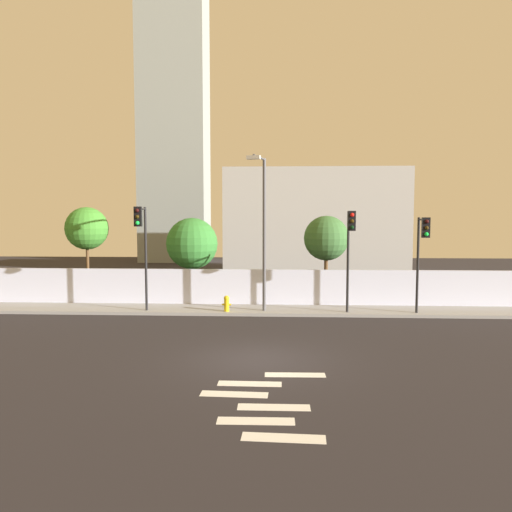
# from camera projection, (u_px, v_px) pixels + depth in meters

# --- Properties ---
(ground_plane) EXTENTS (80.00, 80.00, 0.00)m
(ground_plane) POSITION_uv_depth(u_px,v_px,m) (258.00, 359.00, 16.48)
(ground_plane) COLOR black
(sidewalk) EXTENTS (36.00, 2.40, 0.15)m
(sidewalk) POSITION_uv_depth(u_px,v_px,m) (266.00, 310.00, 24.64)
(sidewalk) COLOR gray
(sidewalk) RESTS_ON ground
(perimeter_wall) EXTENTS (36.00, 0.18, 1.80)m
(perimeter_wall) POSITION_uv_depth(u_px,v_px,m) (267.00, 287.00, 25.84)
(perimeter_wall) COLOR silver
(perimeter_wall) RESTS_ON sidewalk
(crosswalk_marking) EXTENTS (3.47, 4.75, 0.01)m
(crosswalk_marking) POSITION_uv_depth(u_px,v_px,m) (265.00, 401.00, 12.81)
(crosswalk_marking) COLOR silver
(crosswalk_marking) RESTS_ON ground
(traffic_light_left) EXTENTS (0.34, 1.50, 4.98)m
(traffic_light_left) POSITION_uv_depth(u_px,v_px,m) (142.00, 236.00, 23.32)
(traffic_light_left) COLOR black
(traffic_light_left) RESTS_ON sidewalk
(traffic_light_center) EXTENTS (0.34, 1.38, 4.49)m
(traffic_light_center) POSITION_uv_depth(u_px,v_px,m) (422.00, 244.00, 22.75)
(traffic_light_center) COLOR black
(traffic_light_center) RESTS_ON sidewalk
(traffic_light_right) EXTENTS (0.34, 1.17, 4.78)m
(traffic_light_right) POSITION_uv_depth(u_px,v_px,m) (350.00, 240.00, 23.02)
(traffic_light_right) COLOR black
(traffic_light_right) RESTS_ON sidewalk
(street_lamp_curbside) EXTENTS (0.81, 2.06, 7.25)m
(street_lamp_curbside) POSITION_uv_depth(u_px,v_px,m) (263.00, 222.00, 23.59)
(street_lamp_curbside) COLOR #4C4C51
(street_lamp_curbside) RESTS_ON sidewalk
(fire_hydrant) EXTENTS (0.44, 0.26, 0.76)m
(fire_hydrant) POSITION_uv_depth(u_px,v_px,m) (227.00, 303.00, 23.95)
(fire_hydrant) COLOR gold
(fire_hydrant) RESTS_ON sidewalk
(roadside_tree_leftmost) EXTENTS (2.35, 2.35, 5.19)m
(roadside_tree_leftmost) POSITION_uv_depth(u_px,v_px,m) (87.00, 229.00, 27.68)
(roadside_tree_leftmost) COLOR brown
(roadside_tree_leftmost) RESTS_ON ground
(roadside_tree_midleft) EXTENTS (2.82, 2.82, 4.59)m
(roadside_tree_midleft) POSITION_uv_depth(u_px,v_px,m) (192.00, 244.00, 27.46)
(roadside_tree_midleft) COLOR brown
(roadside_tree_midleft) RESTS_ON ground
(roadside_tree_midright) EXTENTS (2.43, 2.43, 4.71)m
(roadside_tree_midright) POSITION_uv_depth(u_px,v_px,m) (326.00, 238.00, 27.08)
(roadside_tree_midright) COLOR brown
(roadside_tree_midright) RESTS_ON ground
(low_building_distant) EXTENTS (13.81, 6.00, 8.26)m
(low_building_distant) POSITION_uv_depth(u_px,v_px,m) (314.00, 223.00, 39.37)
(low_building_distant) COLOR #AEAEAE
(low_building_distant) RESTS_ON ground
(tower_on_skyline) EXTENTS (6.70, 5.00, 31.93)m
(tower_on_skyline) POSITION_uv_depth(u_px,v_px,m) (174.00, 105.00, 51.02)
(tower_on_skyline) COLOR gray
(tower_on_skyline) RESTS_ON ground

